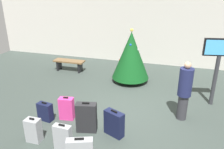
% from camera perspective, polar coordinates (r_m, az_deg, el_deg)
% --- Properties ---
extents(ground_plane, '(16.00, 16.00, 0.00)m').
position_cam_1_polar(ground_plane, '(6.67, 3.41, -9.68)').
color(ground_plane, '#38423D').
extents(back_wall, '(16.00, 0.20, 3.13)m').
position_cam_1_polar(back_wall, '(10.62, 9.83, 11.02)').
color(back_wall, beige).
rests_on(back_wall, ground_plane).
extents(holiday_tree, '(1.41, 1.41, 2.06)m').
position_cam_1_polar(holiday_tree, '(8.42, 4.86, 4.93)').
color(holiday_tree, '#4C3319').
rests_on(holiday_tree, ground_plane).
extents(flight_info_kiosk, '(0.95, 0.26, 2.09)m').
position_cam_1_polar(flight_info_kiosk, '(7.22, 25.59, 3.55)').
color(flight_info_kiosk, '#333338').
rests_on(flight_info_kiosk, ground_plane).
extents(waiting_bench, '(1.35, 0.44, 0.48)m').
position_cam_1_polar(waiting_bench, '(9.87, -10.88, 2.88)').
color(waiting_bench, brown).
rests_on(waiting_bench, ground_plane).
extents(traveller_0, '(0.50, 0.50, 1.67)m').
position_cam_1_polar(traveller_0, '(6.28, 18.07, -3.81)').
color(traveller_0, '#333338').
rests_on(traveller_0, ground_plane).
extents(suitcase_1, '(0.42, 0.27, 0.67)m').
position_cam_1_polar(suitcase_1, '(6.34, -11.53, -8.52)').
color(suitcase_1, '#E5388C').
rests_on(suitcase_1, ground_plane).
extents(suitcase_2, '(0.44, 0.25, 0.55)m').
position_cam_1_polar(suitcase_2, '(6.46, -16.71, -9.10)').
color(suitcase_2, '#141938').
rests_on(suitcase_2, ground_plane).
extents(suitcase_3, '(0.55, 0.34, 0.82)m').
position_cam_1_polar(suitcase_3, '(5.74, -6.55, -10.87)').
color(suitcase_3, '#232326').
rests_on(suitcase_3, ground_plane).
extents(suitcase_4, '(0.55, 0.40, 0.69)m').
position_cam_1_polar(suitcase_4, '(5.60, 0.53, -12.40)').
color(suitcase_4, '#141938').
rests_on(suitcase_4, ground_plane).
extents(suitcase_5, '(0.34, 0.23, 0.63)m').
position_cam_1_polar(suitcase_5, '(5.73, -19.44, -13.30)').
color(suitcase_5, '#9EA0A5').
rests_on(suitcase_5, ground_plane).
extents(suitcase_6, '(0.40, 0.17, 0.75)m').
position_cam_1_polar(suitcase_6, '(5.16, -12.41, -15.94)').
color(suitcase_6, '#9EA0A5').
rests_on(suitcase_6, ground_plane).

